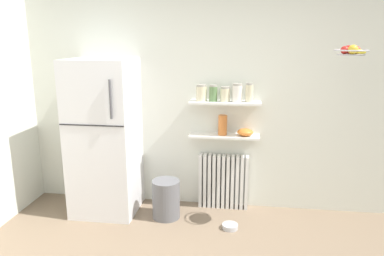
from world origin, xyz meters
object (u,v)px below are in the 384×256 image
Objects in this scene: storage_jar_1 at (213,93)px; storage_jar_3 at (237,93)px; storage_jar_2 at (225,94)px; hanging_fruit_basket at (351,51)px; storage_jar_4 at (249,93)px; vase at (223,125)px; shelf_bowl at (245,132)px; refrigerator at (104,138)px; trash_bin at (166,199)px; pet_food_bowl at (230,226)px; radiator at (223,181)px; storage_jar_0 at (202,93)px.

storage_jar_1 is 0.90× the size of storage_jar_3.
storage_jar_2 is 1.35m from hanging_fruit_basket.
storage_jar_4 reaches higher than vase.
vase is at bearing 180.00° from storage_jar_3.
vase reaches higher than shelf_bowl.
refrigerator is 1.60m from shelf_bowl.
trash_bin is (-0.60, -0.32, -0.80)m from vase.
shelf_bowl is at bearing 0.00° from storage_jar_2.
refrigerator is 5.82× the size of hanging_fruit_basket.
hanging_fruit_basket is at bearing 0.97° from pet_food_bowl.
storage_jar_4 is at bearing 0.00° from vase.
storage_jar_2 is (1.35, 0.22, 0.49)m from refrigerator.
trash_bin is at bearing -150.68° from radiator.
storage_jar_4 is 0.47m from vase.
shelf_bowl reaches higher than pet_food_bowl.
storage_jar_2 is 0.27m from storage_jar_4.
storage_jar_0 is at bearing 41.74° from trash_bin.
trash_bin is (-0.76, -0.32, -1.18)m from storage_jar_3.
pet_food_bowl is (0.11, -0.52, -0.30)m from radiator.
shelf_bowl is at bearing 7.93° from refrigerator.
radiator is 2.00m from hanging_fruit_basket.
storage_jar_3 is at bearing 0.00° from storage_jar_0.
storage_jar_4 is 0.92× the size of vase.
trash_bin is (-0.63, -0.32, -1.16)m from storage_jar_2.
hanging_fruit_basket is at bearing -19.82° from storage_jar_1.
hanging_fruit_basket is at bearing -21.87° from storage_jar_2.
storage_jar_0 reaches higher than trash_bin.
pet_food_bowl is at bearing -10.32° from refrigerator.
shelf_bowl is at bearing 0.00° from storage_jar_0.
storage_jar_0 is 0.40m from storage_jar_3.
storage_jar_0 is 0.91× the size of storage_jar_3.
storage_jar_0 is 0.81× the size of vase.
storage_jar_3 is at bearing 155.64° from hanging_fruit_basket.
refrigerator is 0.99m from trash_bin.
trash_bin is at bearing -159.56° from shelf_bowl.
refrigerator is 1.36m from vase.
radiator is at bearing 173.55° from storage_jar_4.
storage_jar_4 is at bearing 0.00° from storage_jar_2.
hanging_fruit_basket reaches higher than refrigerator.
shelf_bowl is 0.59× the size of hanging_fruit_basket.
storage_jar_0 is at bearing 161.89° from hanging_fruit_basket.
storage_jar_4 is at bearing 152.56° from hanging_fruit_basket.
storage_jar_2 is 1.36m from trash_bin.
refrigerator is at bearing -172.20° from storage_jar_4.
storage_jar_4 is 1.16× the size of shelf_bowl.
storage_jar_1 is 1.47m from hanging_fruit_basket.
storage_jar_3 reaches higher than vase.
refrigerator is 8.72× the size of storage_jar_3.
hanging_fruit_basket is (1.06, 0.02, 1.85)m from pet_food_bowl.
storage_jar_2 is 1.44m from pet_food_bowl.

